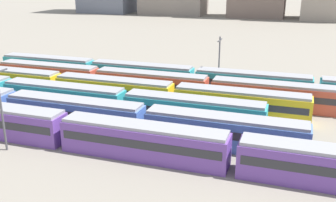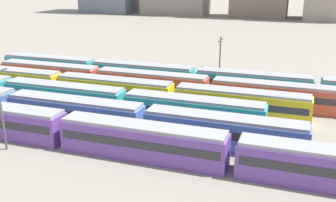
{
  "view_description": "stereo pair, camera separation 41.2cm",
  "coord_description": "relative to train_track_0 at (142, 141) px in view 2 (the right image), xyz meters",
  "views": [
    {
      "loc": [
        43.32,
        -34.54,
        18.56
      ],
      "look_at": [
        27.27,
        13.0,
        2.04
      ],
      "focal_mm": 41.76,
      "sensor_mm": 36.0,
      "label": 1
    },
    {
      "loc": [
        43.71,
        -34.41,
        18.56
      ],
      "look_at": [
        27.27,
        13.0,
        2.04
      ],
      "focal_mm": 41.76,
      "sensor_mm": 36.0,
      "label": 2
    }
  ],
  "objects": [
    {
      "name": "ground_plane",
      "position": [
        -28.94,
        13.0,
        -1.9
      ],
      "size": [
        600.0,
        600.0,
        0.0
      ],
      "primitive_type": "plane",
      "color": "gray"
    },
    {
      "name": "train_track_0",
      "position": [
        0.0,
        0.0,
        0.0
      ],
      "size": [
        93.6,
        3.06,
        3.75
      ],
      "color": "#6B429E",
      "rests_on": "ground_plane"
    },
    {
      "name": "train_track_1",
      "position": [
        -11.32,
        5.2,
        -0.0
      ],
      "size": [
        55.8,
        3.06,
        3.75
      ],
      "color": "#4C70BC",
      "rests_on": "ground_plane"
    },
    {
      "name": "train_track_2",
      "position": [
        -16.27,
        10.4,
        -0.0
      ],
      "size": [
        55.8,
        3.06,
        3.75
      ],
      "color": "teal",
      "rests_on": "ground_plane"
    },
    {
      "name": "train_track_3",
      "position": [
        -11.07,
        15.6,
        -0.0
      ],
      "size": [
        55.8,
        3.06,
        3.75
      ],
      "color": "yellow",
      "rests_on": "ground_plane"
    },
    {
      "name": "train_track_4",
      "position": [
        2.32,
        20.8,
        0.0
      ],
      "size": [
        74.7,
        3.06,
        3.75
      ],
      "color": "#BC4C38",
      "rests_on": "ground_plane"
    },
    {
      "name": "train_track_5",
      "position": [
        8.06,
        26.0,
        0.0
      ],
      "size": [
        93.6,
        3.06,
        3.75
      ],
      "color": "teal",
      "rests_on": "ground_plane"
    },
    {
      "name": "catenary_pole_0",
      "position": [
        -14.96,
        -3.12,
        3.33
      ],
      "size": [
        0.24,
        3.2,
        9.39
      ],
      "color": "#4C4C51",
      "rests_on": "ground_plane"
    },
    {
      "name": "catenary_pole_1",
      "position": [
        2.01,
        28.81,
        2.93
      ],
      "size": [
        0.24,
        3.2,
        8.62
      ],
      "color": "#4C4C51",
      "rests_on": "ground_plane"
    }
  ]
}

